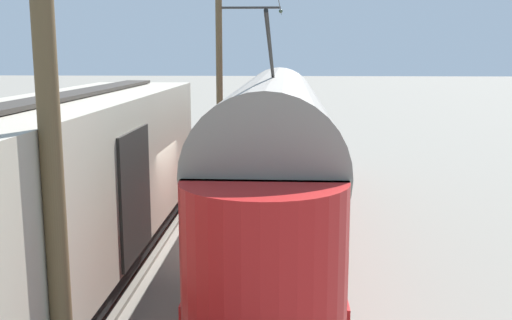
{
  "coord_description": "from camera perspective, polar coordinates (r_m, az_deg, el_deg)",
  "views": [
    {
      "loc": [
        -2.43,
        14.77,
        4.86
      ],
      "look_at": [
        -1.54,
        -1.71,
        1.87
      ],
      "focal_mm": 41.86,
      "sensor_mm": 36.0,
      "label": 1
    }
  ],
  "objects": [
    {
      "name": "track_adjacent_siding",
      "position": [
        16.46,
        -13.05,
        -6.99
      ],
      "size": [
        2.8,
        80.0,
        0.18
      ],
      "color": "slate",
      "rests_on": "ground"
    },
    {
      "name": "ground_plane",
      "position": [
        15.74,
        -5.99,
        -7.79
      ],
      "size": [
        220.0,
        220.0,
        0.0
      ],
      "primitive_type": "plane",
      "color": "gray"
    },
    {
      "name": "catenary_pole_mid_near",
      "position": [
        7.78,
        -18.51,
        1.16
      ],
      "size": [
        2.81,
        0.28,
        7.09
      ],
      "color": "brown",
      "rests_on": "ground"
    },
    {
      "name": "track_streetcar_siding",
      "position": [
        15.84,
        1.71,
        -7.42
      ],
      "size": [
        2.8,
        80.0,
        0.18
      ],
      "color": "slate",
      "rests_on": "ground"
    },
    {
      "name": "catenary_pole_foreground",
      "position": [
        25.63,
        -3.35,
        7.65
      ],
      "size": [
        2.81,
        0.28,
        7.09
      ],
      "color": "brown",
      "rests_on": "ground"
    },
    {
      "name": "track_end_bumper",
      "position": [
        27.96,
        -6.24,
        1.02
      ],
      "size": [
        1.8,
        0.6,
        0.8
      ],
      "primitive_type": "cube",
      "color": "#B2A519",
      "rests_on": "ground"
    },
    {
      "name": "boxcar_adjacent",
      "position": [
        12.6,
        -17.96,
        -2.61
      ],
      "size": [
        2.96,
        14.31,
        3.85
      ],
      "color": "#B2A893",
      "rests_on": "ground"
    },
    {
      "name": "vintage_streetcar",
      "position": [
        15.87,
        1.8,
        0.81
      ],
      "size": [
        2.65,
        16.57,
        5.33
      ],
      "color": "red",
      "rests_on": "ground"
    }
  ]
}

